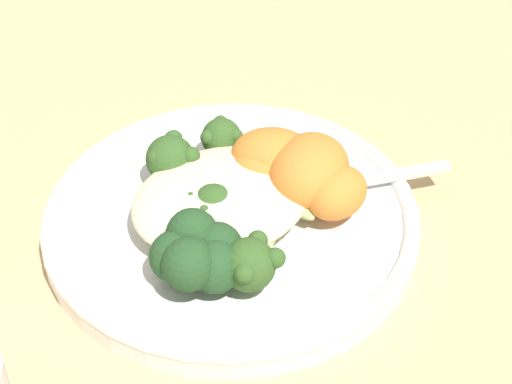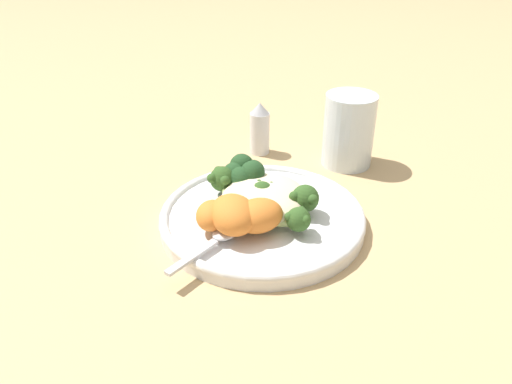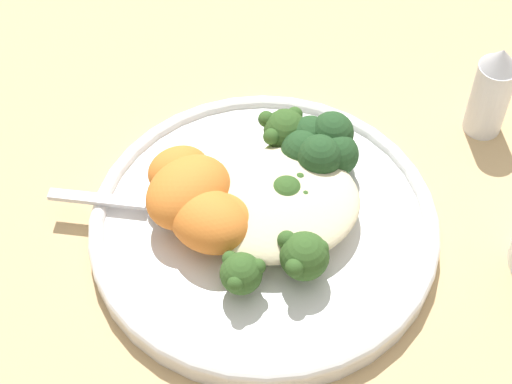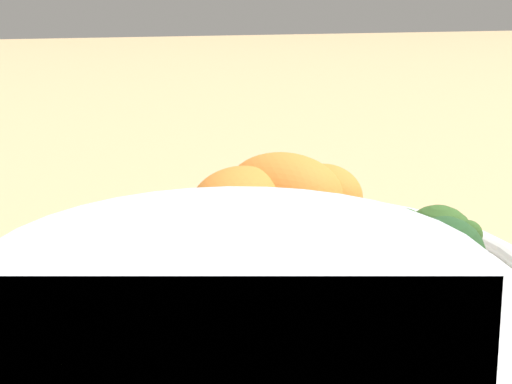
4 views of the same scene
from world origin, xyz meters
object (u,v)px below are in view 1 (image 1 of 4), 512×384
at_px(quinoa_mound, 221,199).
at_px(broccoli_stalk_3, 255,253).
at_px(broccoli_stalk_0, 243,158).
at_px(sweet_potato_chunk_2, 337,193).
at_px(kale_tuft, 198,254).
at_px(sweet_potato_chunk_3, 309,170).
at_px(spoon, 345,182).
at_px(sweet_potato_chunk_1, 274,157).
at_px(sweet_potato_chunk_0, 271,164).
at_px(broccoli_stalk_1, 195,166).
at_px(broccoli_stalk_2, 230,204).
at_px(plate, 231,219).

distance_m(quinoa_mound, broccoli_stalk_3, 0.06).
bearing_deg(broccoli_stalk_0, broccoli_stalk_3, 147.15).
distance_m(quinoa_mound, sweet_potato_chunk_2, 0.08).
height_order(broccoli_stalk_0, sweet_potato_chunk_2, sweet_potato_chunk_2).
bearing_deg(kale_tuft, quinoa_mound, 43.67).
bearing_deg(sweet_potato_chunk_3, quinoa_mound, 164.78).
height_order(broccoli_stalk_0, kale_tuft, kale_tuft).
bearing_deg(broccoli_stalk_0, quinoa_mound, 125.55).
distance_m(broccoli_stalk_0, sweet_potato_chunk_2, 0.08).
bearing_deg(broccoli_stalk_0, spoon, -141.13).
relative_size(quinoa_mound, broccoli_stalk_3, 1.33).
height_order(broccoli_stalk_0, sweet_potato_chunk_1, sweet_potato_chunk_1).
bearing_deg(broccoli_stalk_3, broccoli_stalk_0, -157.93).
distance_m(sweet_potato_chunk_0, kale_tuft, 0.10).
bearing_deg(sweet_potato_chunk_2, sweet_potato_chunk_1, 104.90).
xyz_separation_m(sweet_potato_chunk_0, spoon, (0.04, -0.03, -0.01)).
relative_size(kale_tuft, spoon, 0.54).
xyz_separation_m(broccoli_stalk_3, sweet_potato_chunk_0, (0.06, 0.07, 0.00)).
xyz_separation_m(broccoli_stalk_1, broccoli_stalk_2, (-0.00, -0.05, -0.00)).
bearing_deg(broccoli_stalk_0, kale_tuft, 128.27).
bearing_deg(broccoli_stalk_3, quinoa_mound, -140.35).
height_order(plate, broccoli_stalk_3, broccoli_stalk_3).
bearing_deg(plate, spoon, -18.70).
relative_size(plate, broccoli_stalk_3, 2.79).
bearing_deg(sweet_potato_chunk_2, kale_tuft, 179.76).
bearing_deg(broccoli_stalk_1, quinoa_mound, 140.96).
bearing_deg(sweet_potato_chunk_0, sweet_potato_chunk_2, -70.09).
relative_size(plate, broccoli_stalk_2, 2.80).
xyz_separation_m(broccoli_stalk_0, sweet_potato_chunk_3, (0.02, -0.05, 0.01)).
distance_m(plate, sweet_potato_chunk_0, 0.05).
bearing_deg(broccoli_stalk_0, sweet_potato_chunk_2, -162.67).
bearing_deg(broccoli_stalk_1, broccoli_stalk_0, -137.72).
bearing_deg(broccoli_stalk_1, sweet_potato_chunk_3, -167.75).
bearing_deg(broccoli_stalk_0, sweet_potato_chunk_3, -156.72).
relative_size(broccoli_stalk_2, kale_tuft, 1.56).
bearing_deg(spoon, broccoli_stalk_0, 151.35).
bearing_deg(plate, sweet_potato_chunk_2, -38.06).
relative_size(plate, sweet_potato_chunk_2, 5.53).
bearing_deg(plate, sweet_potato_chunk_0, 9.95).
bearing_deg(sweet_potato_chunk_3, sweet_potato_chunk_2, -81.50).
distance_m(broccoli_stalk_0, sweet_potato_chunk_3, 0.05).
xyz_separation_m(broccoli_stalk_3, spoon, (0.10, 0.03, -0.01)).
bearing_deg(spoon, sweet_potato_chunk_3, -178.36).
bearing_deg(broccoli_stalk_3, broccoli_stalk_1, -137.60).
bearing_deg(spoon, sweet_potato_chunk_1, 155.29).
bearing_deg(spoon, kale_tuft, -153.48).
xyz_separation_m(quinoa_mound, broccoli_stalk_0, (0.04, 0.03, -0.00)).
bearing_deg(sweet_potato_chunk_3, sweet_potato_chunk_0, 120.19).
distance_m(broccoli_stalk_1, sweet_potato_chunk_2, 0.10).
xyz_separation_m(plate, sweet_potato_chunk_1, (0.04, 0.01, 0.03)).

